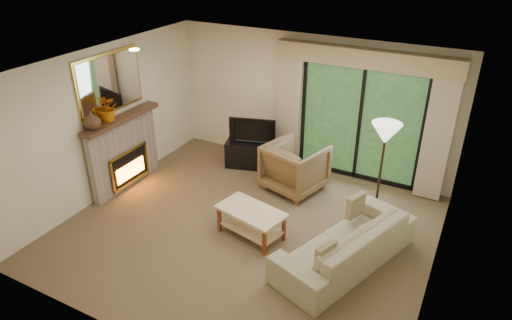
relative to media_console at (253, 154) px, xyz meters
The scene contains 22 objects.
floor 2.18m from the media_console, 64.55° to the right, with size 5.50×5.50×0.00m, color brown.
ceiling 3.18m from the media_console, 64.55° to the right, with size 5.50×5.50×0.00m, color silver.
wall_back 1.50m from the media_console, 30.66° to the left, with size 5.00×5.00×0.00m, color beige.
wall_front 4.66m from the media_console, 78.22° to the right, with size 5.00×5.00×0.00m, color beige.
wall_left 2.86m from the media_console, 133.06° to the right, with size 5.00×5.00×0.00m, color beige.
wall_right 4.29m from the media_console, 27.93° to the right, with size 5.00×5.00×0.00m, color beige.
fireplace 2.48m from the media_console, 134.20° to the right, with size 0.24×1.70×1.37m, color gray, non-canonical shape.
mirror 3.02m from the media_console, 135.60° to the right, with size 0.07×1.45×1.02m, color gold, non-canonical shape.
sliding_door 2.16m from the media_console, 14.54° to the left, with size 2.26×0.10×2.16m, color black, non-canonical shape.
curtain_left 1.17m from the media_console, 34.01° to the left, with size 0.45×0.18×2.35m, color tan.
curtain_right 3.43m from the media_console, ahead, with size 0.45×0.18×2.35m, color tan.
cornice 2.85m from the media_console, 12.01° to the left, with size 3.20×0.24×0.32m, color tan.
media_console is the anchor object (origin of this frame).
tv 0.52m from the media_console, 90.00° to the left, with size 0.90×0.12×0.52m, color black.
armchair 1.18m from the media_console, 22.05° to the right, with size 0.95×0.98×0.89m, color brown.
sofa 3.23m from the media_console, 38.26° to the right, with size 2.28×0.89×0.66m, color tan.
pillow_near 3.63m from the media_console, 47.21° to the right, with size 0.09×0.34×0.34m, color #503C22.
pillow_far 2.82m from the media_console, 28.65° to the right, with size 0.10×0.36×0.36m, color #503C22.
coffee_table 2.32m from the media_console, 62.80° to the right, with size 1.04×0.57×0.47m, color beige, non-canonical shape.
floor_lamp 2.79m from the media_console, 15.10° to the right, with size 0.45×0.45×1.69m, color beige, non-canonical shape.
vase 3.16m from the media_console, 125.49° to the right, with size 0.28×0.28×0.30m, color #492F1F.
branches 2.93m from the media_console, 130.19° to the right, with size 0.42×0.36×0.46m, color #B36009.
Camera 1 is at (2.89, -5.20, 4.31)m, focal length 32.00 mm.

